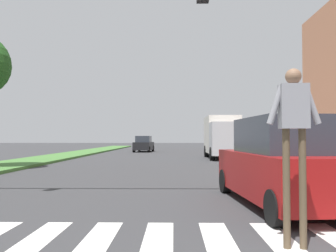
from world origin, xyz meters
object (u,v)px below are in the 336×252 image
(sedan_distant, at_px, (144,144))
(sedan_midblock, at_px, (226,147))
(pedestrian_performer, at_px, (294,128))
(suv_crossing, at_px, (283,164))
(truck_box_delivery, at_px, (223,136))

(sedan_distant, bearing_deg, sedan_midblock, -59.10)
(pedestrian_performer, height_order, sedan_midblock, pedestrian_performer)
(suv_crossing, bearing_deg, pedestrian_performer, -104.66)
(sedan_midblock, bearing_deg, pedestrian_performer, -95.93)
(sedan_midblock, height_order, sedan_distant, sedan_midblock)
(pedestrian_performer, distance_m, truck_box_delivery, 20.61)
(pedestrian_performer, distance_m, suv_crossing, 3.20)
(suv_crossing, xyz_separation_m, sedan_distant, (-5.68, 29.35, -0.15))
(sedan_distant, bearing_deg, pedestrian_performer, -81.41)
(sedan_midblock, distance_m, sedan_distant, 13.69)
(pedestrian_performer, xyz_separation_m, suv_crossing, (0.79, 3.02, -0.73))
(pedestrian_performer, bearing_deg, sedan_midblock, 84.07)
(sedan_midblock, distance_m, truck_box_delivery, 0.85)
(pedestrian_performer, xyz_separation_m, sedan_distant, (-4.89, 32.37, -0.88))
(pedestrian_performer, height_order, sedan_distant, pedestrian_performer)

